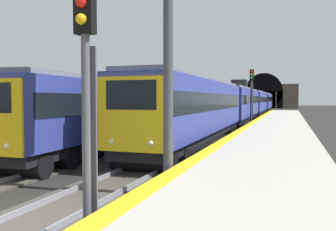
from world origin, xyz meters
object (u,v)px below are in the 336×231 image
train_main_approaching (249,103)px  railway_signal_far (276,99)px  railway_signal_mid (252,93)px  overhead_signal_gantry (43,19)px  railway_signal_near (86,100)px  train_adjacent_platform (174,106)px

train_main_approaching → railway_signal_far: (50.02, -1.75, 0.62)m
train_main_approaching → railway_signal_far: 50.06m
railway_signal_mid → railway_signal_far: railway_signal_mid is taller
railway_signal_mid → railway_signal_far: 63.59m
railway_signal_mid → overhead_signal_gantry: overhead_signal_gantry is taller
train_main_approaching → railway_signal_near: (-43.36, -1.75, 0.52)m
railway_signal_mid → overhead_signal_gantry: size_ratio=0.65×
railway_signal_mid → overhead_signal_gantry: (-26.06, 3.91, 1.96)m
railway_signal_far → overhead_signal_gantry: overhead_signal_gantry is taller
train_main_approaching → railway_signal_far: train_main_approaching is taller
train_main_approaching → overhead_signal_gantry: size_ratio=8.66×
railway_signal_far → train_adjacent_platform: bearing=-5.0°
railway_signal_mid → overhead_signal_gantry: 26.42m
train_adjacent_platform → overhead_signal_gantry: (-20.22, -2.16, 3.17)m
railway_signal_near → railway_signal_mid: (29.80, -0.00, 0.61)m
train_adjacent_platform → overhead_signal_gantry: 20.58m
train_main_approaching → railway_signal_far: bearing=177.6°
railway_signal_near → railway_signal_far: bearing=-180.0°
railway_signal_far → train_main_approaching: bearing=-2.0°
train_adjacent_platform → railway_signal_mid: railway_signal_mid is taller
train_adjacent_platform → railway_signal_far: railway_signal_far is taller
train_adjacent_platform → railway_signal_far: 69.69m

